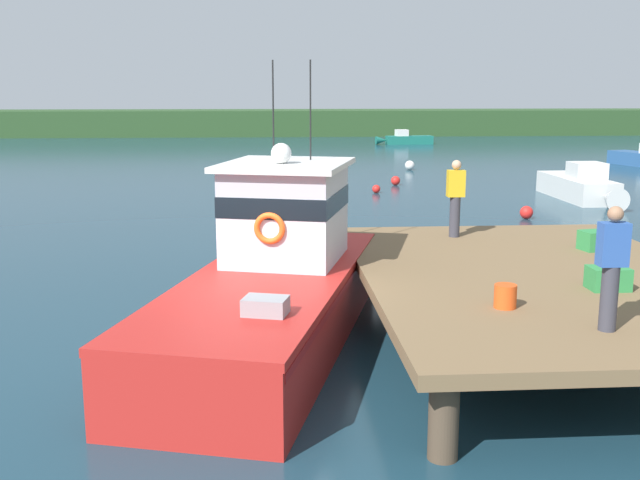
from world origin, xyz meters
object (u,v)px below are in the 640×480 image
at_px(deckhand_by_the_boat, 455,197).
at_px(crate_single_far, 596,240).
at_px(mooring_buoy_spare_mooring, 410,165).
at_px(moored_boat_mid_harbor, 405,139).
at_px(moored_boat_off_the_point, 581,187).
at_px(mooring_buoy_channel_marker, 526,212).
at_px(main_fishing_boat, 278,279).
at_px(mooring_buoy_outer, 376,189).
at_px(deckhand_further_back, 612,266).
at_px(bait_bucket, 505,296).
at_px(mooring_buoy_inshore, 396,181).
at_px(crate_stack_mid_dock, 608,278).

bearing_deg(deckhand_by_the_boat, crate_single_far, -31.93).
bearing_deg(mooring_buoy_spare_mooring, moored_boat_mid_harbor, 80.18).
relative_size(moored_boat_off_the_point, mooring_buoy_channel_marker, 13.62).
distance_m(main_fishing_boat, mooring_buoy_outer, 18.93).
relative_size(deckhand_further_back, mooring_buoy_spare_mooring, 3.14).
distance_m(mooring_buoy_spare_mooring, mooring_buoy_outer, 9.62).
xyz_separation_m(bait_bucket, deckhand_by_the_boat, (0.59, 5.27, 0.69)).
height_order(bait_bucket, moored_boat_mid_harbor, bait_bucket).
xyz_separation_m(deckhand_further_back, moored_boat_mid_harbor, (6.85, 51.03, -1.65)).
height_order(main_fishing_boat, mooring_buoy_spare_mooring, main_fishing_boat).
height_order(deckhand_by_the_boat, moored_boat_off_the_point, deckhand_by_the_boat).
xyz_separation_m(crate_single_far, mooring_buoy_outer, (-1.78, 17.29, -1.22)).
bearing_deg(crate_single_far, deckhand_further_back, -112.61).
bearing_deg(mooring_buoy_inshore, mooring_buoy_outer, -116.18).
bearing_deg(moored_boat_off_the_point, moored_boat_mid_harbor, 92.13).
bearing_deg(crate_stack_mid_dock, mooring_buoy_inshore, 88.50).
height_order(moored_boat_mid_harbor, mooring_buoy_outer, moored_boat_mid_harbor).
xyz_separation_m(bait_bucket, deckhand_further_back, (0.99, -1.10, 0.69)).
height_order(deckhand_by_the_boat, mooring_buoy_channel_marker, deckhand_by_the_boat).
relative_size(crate_single_far, mooring_buoy_spare_mooring, 1.16).
relative_size(main_fishing_boat, mooring_buoy_spare_mooring, 19.12).
xyz_separation_m(deckhand_further_back, mooring_buoy_spare_mooring, (3.42, 31.22, -1.80)).
bearing_deg(mooring_buoy_inshore, bait_bucket, -96.07).
height_order(main_fishing_boat, crate_single_far, main_fishing_boat).
height_order(bait_bucket, moored_boat_off_the_point, bait_bucket).
height_order(crate_stack_mid_dock, moored_boat_off_the_point, crate_stack_mid_dock).
height_order(crate_single_far, moored_boat_off_the_point, crate_single_far).
bearing_deg(mooring_buoy_outer, mooring_buoy_spare_mooring, 70.74).
bearing_deg(bait_bucket, moored_boat_off_the_point, 63.91).
distance_m(main_fishing_boat, deckhand_further_back, 5.74).
xyz_separation_m(moored_boat_off_the_point, mooring_buoy_outer, (-7.77, 2.63, -0.35)).
distance_m(crate_single_far, deckhand_by_the_boat, 2.94).
distance_m(moored_boat_off_the_point, mooring_buoy_inshore, 8.34).
bearing_deg(deckhand_by_the_boat, bait_bucket, -96.34).
xyz_separation_m(main_fishing_boat, bait_bucket, (3.21, -2.66, 0.36)).
bearing_deg(crate_single_far, mooring_buoy_channel_marker, 77.41).
bearing_deg(mooring_buoy_spare_mooring, crate_single_far, -93.03).
bearing_deg(moored_boat_mid_harbor, deckhand_further_back, -97.64).
height_order(mooring_buoy_outer, mooring_buoy_inshore, mooring_buoy_inshore).
bearing_deg(moored_boat_off_the_point, deckhand_by_the_boat, -122.68).
height_order(main_fishing_boat, moored_boat_mid_harbor, main_fishing_boat).
bearing_deg(mooring_buoy_outer, deckhand_further_back, -90.64).
relative_size(crate_single_far, mooring_buoy_channel_marker, 1.36).
distance_m(deckhand_by_the_boat, deckhand_further_back, 6.39).
bearing_deg(mooring_buoy_outer, main_fishing_boat, -103.61).
xyz_separation_m(crate_stack_mid_dock, mooring_buoy_inshore, (0.59, 22.76, -1.17)).
distance_m(mooring_buoy_outer, mooring_buoy_inshore, 2.88).
relative_size(main_fishing_boat, moored_boat_off_the_point, 1.65).
height_order(mooring_buoy_spare_mooring, mooring_buoy_channel_marker, mooring_buoy_spare_mooring).
distance_m(main_fishing_boat, moored_boat_off_the_point, 19.94).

